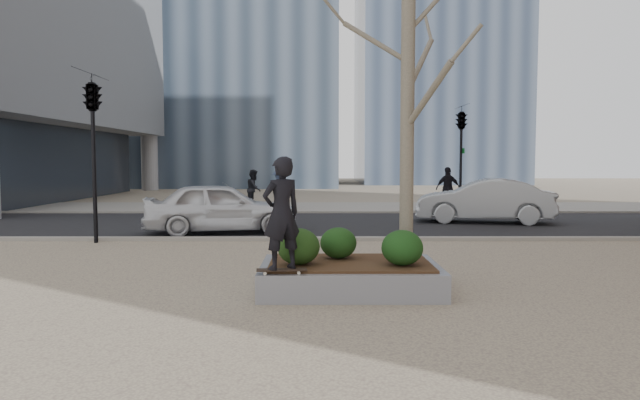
{
  "coord_description": "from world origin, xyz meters",
  "views": [
    {
      "loc": [
        0.47,
        -9.57,
        2.21
      ],
      "look_at": [
        0.5,
        2.0,
        1.4
      ],
      "focal_mm": 32.0,
      "sensor_mm": 36.0,
      "label": 1
    }
  ],
  "objects_px": {
    "skateboard": "(282,271)",
    "skateboarder": "(281,213)",
    "planter": "(350,277)",
    "police_car": "(221,207)"
  },
  "relations": [
    {
      "from": "skateboard",
      "to": "skateboarder",
      "type": "relative_size",
      "value": 0.45
    },
    {
      "from": "skateboard",
      "to": "skateboarder",
      "type": "height_order",
      "value": "skateboarder"
    },
    {
      "from": "planter",
      "to": "police_car",
      "type": "distance_m",
      "value": 8.3
    },
    {
      "from": "planter",
      "to": "skateboard",
      "type": "bearing_deg",
      "value": -142.61
    },
    {
      "from": "planter",
      "to": "police_car",
      "type": "height_order",
      "value": "police_car"
    },
    {
      "from": "planter",
      "to": "police_car",
      "type": "xyz_separation_m",
      "value": [
        -3.48,
        7.52,
        0.56
      ]
    },
    {
      "from": "skateboard",
      "to": "skateboarder",
      "type": "xyz_separation_m",
      "value": [
        0.0,
        0.0,
        0.91
      ]
    },
    {
      "from": "skateboard",
      "to": "police_car",
      "type": "bearing_deg",
      "value": 100.29
    },
    {
      "from": "skateboard",
      "to": "police_car",
      "type": "height_order",
      "value": "police_car"
    },
    {
      "from": "planter",
      "to": "police_car",
      "type": "bearing_deg",
      "value": 114.81
    }
  ]
}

